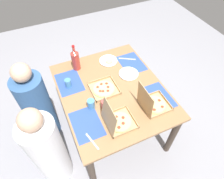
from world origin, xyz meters
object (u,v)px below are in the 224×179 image
cup_dark (68,83)px  pizza_box_corner_left (104,89)px  cup_clear_left (91,104)px  diner_right_seat (38,107)px  pizza_box_corner_right (153,104)px  cup_red (104,104)px  diner_left_seat (48,151)px  plate_far_right (108,61)px  pizza_box_center (118,121)px  plate_middle (129,74)px  soda_bottle (76,60)px

cup_dark → pizza_box_corner_left: bearing=-120.9°
cup_clear_left → diner_right_seat: bearing=51.3°
pizza_box_corner_left → cup_dark: (0.20, 0.33, 0.04)m
pizza_box_corner_right → cup_red: 0.47m
diner_right_seat → cup_red: bearing=-126.2°
cup_clear_left → diner_left_seat: 0.61m
plate_far_right → diner_right_seat: diner_right_seat is taller
pizza_box_corner_left → pizza_box_center: size_ratio=0.95×
pizza_box_corner_right → plate_middle: bearing=0.7°
soda_bottle → cup_clear_left: bearing=176.2°
soda_bottle → pizza_box_corner_right: bearing=-148.5°
plate_far_right → cup_dark: cup_dark is taller
pizza_box_corner_left → diner_left_seat: bearing=114.2°
cup_red → diner_right_seat: 0.84m
plate_middle → cup_dark: size_ratio=2.20×
pizza_box_corner_right → cup_clear_left: bearing=66.7°
pizza_box_corner_right → diner_left_seat: size_ratio=0.25×
plate_middle → pizza_box_center: bearing=143.7°
plate_far_right → cup_red: bearing=153.2°
pizza_box_center → diner_left_seat: 0.73m
pizza_box_corner_left → pizza_box_corner_right: 0.53m
plate_middle → pizza_box_corner_right: bearing=-179.3°
cup_red → pizza_box_corner_left: bearing=-21.2°
soda_bottle → cup_dark: bearing=145.1°
soda_bottle → diner_left_seat: size_ratio=0.27×
pizza_box_corner_right → cup_clear_left: (0.24, 0.55, 0.00)m
cup_clear_left → plate_middle: bearing=-64.7°
plate_far_right → cup_clear_left: 0.70m
cup_clear_left → cup_dark: same height
soda_bottle → cup_red: soda_bottle is taller
plate_middle → soda_bottle: (0.34, 0.51, 0.12)m
plate_far_right → cup_dark: (-0.20, 0.56, 0.04)m
pizza_box_corner_right → soda_bottle: size_ratio=0.92×
plate_middle → soda_bottle: bearing=56.2°
diner_right_seat → plate_far_right: bearing=-81.4°
cup_clear_left → plate_far_right: bearing=-37.3°
pizza_box_corner_left → pizza_box_center: pizza_box_center is taller
cup_dark → diner_right_seat: (0.06, 0.39, -0.28)m
pizza_box_center → cup_clear_left: bearing=29.6°
plate_far_right → soda_bottle: bearing=84.0°
soda_bottle → cup_dark: size_ratio=3.19×
plate_middle → diner_left_seat: bearing=111.5°
pizza_box_corner_left → pizza_box_center: (-0.44, 0.04, 0.03)m
soda_bottle → plate_far_right: bearing=-96.0°
plate_middle → cup_red: (-0.31, 0.43, 0.04)m
pizza_box_center → plate_far_right: pizza_box_center is taller
cup_clear_left → diner_left_seat: size_ratio=0.09×
cup_dark → cup_red: cup_dark is taller
cup_dark → cup_red: 0.48m
soda_bottle → diner_right_seat: 0.69m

